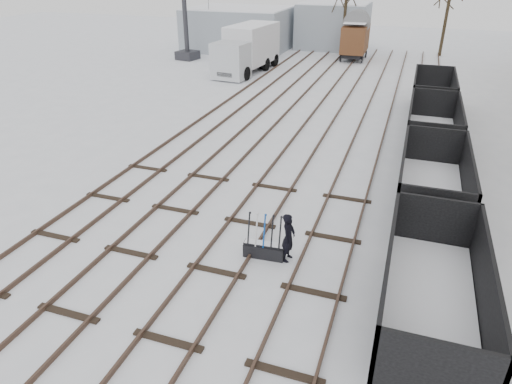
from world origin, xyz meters
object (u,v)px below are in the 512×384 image
at_px(ground_frame, 264,249).
at_px(panel_van, 257,55).
at_px(crane, 187,34).
at_px(worker, 288,238).
at_px(lorry, 247,49).
at_px(box_van_wagon, 355,38).
at_px(freight_wagon_a, 430,303).

height_order(ground_frame, panel_van, panel_van).
bearing_deg(ground_frame, crane, 116.90).
bearing_deg(crane, worker, -47.53).
bearing_deg(lorry, box_van_wagon, 53.20).
bearing_deg(panel_van, worker, -64.21).
bearing_deg(freight_wagon_a, lorry, 118.60).
bearing_deg(ground_frame, freight_wagon_a, -24.01).
distance_m(freight_wagon_a, panel_van, 32.79).
bearing_deg(panel_van, lorry, -82.39).
xyz_separation_m(worker, panel_van, (-10.49, 27.46, 0.10)).
bearing_deg(lorry, freight_wagon_a, -55.61).
xyz_separation_m(freight_wagon_a, crane, (-21.67, 30.05, 1.37)).
bearing_deg(worker, lorry, 28.40).
distance_m(freight_wagon_a, lorry, 30.28).
distance_m(freight_wagon_a, crane, 37.08).
distance_m(ground_frame, panel_van, 29.24).
distance_m(box_van_wagon, panel_van, 9.55).
distance_m(box_van_wagon, crane, 15.55).
bearing_deg(worker, freight_wagon_a, -109.02).
xyz_separation_m(box_van_wagon, lorry, (-7.61, -8.28, -0.08)).
distance_m(worker, lorry, 26.78).
bearing_deg(lorry, crane, 159.91).
xyz_separation_m(freight_wagon_a, panel_van, (-14.62, 29.35, -0.01)).
relative_size(box_van_wagon, panel_van, 1.10).
relative_size(freight_wagon_a, crane, 0.68).
relative_size(lorry, panel_van, 2.03).
height_order(lorry, panel_van, lorry).
bearing_deg(panel_van, box_van_wagon, 40.23).
height_order(ground_frame, lorry, lorry).
xyz_separation_m(box_van_wagon, crane, (-14.79, -4.79, 0.30)).
bearing_deg(box_van_wagon, freight_wagon_a, -79.76).
relative_size(worker, box_van_wagon, 0.36).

